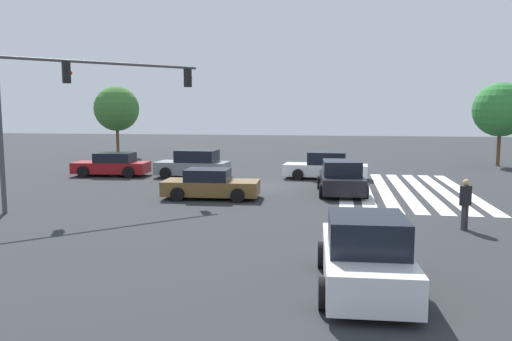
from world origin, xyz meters
The scene contains 12 objects.
ground_plane centered at (0.00, 0.00, 0.00)m, with size 114.21×114.21×0.00m, color #2B2D30.
crosswalk_markings centered at (0.00, -7.47, 0.00)m, with size 12.32×6.30×0.01m.
traffic_signal_mast centered at (-6.53, 6.53, 4.56)m, with size 6.10×6.10×6.18m.
car_0 centered at (-3.92, 1.43, 0.62)m, with size 2.18×4.38×1.34m.
car_1 centered at (-1.62, -4.41, 0.74)m, with size 4.45×2.42×1.60m.
car_2 centered at (3.59, -3.53, 0.71)m, with size 2.17×4.89×1.57m.
car_3 centered at (2.82, 9.36, 0.67)m, with size 2.27×4.59×1.42m.
car_4 centered at (-14.62, -4.88, 0.75)m, with size 4.49×2.21×1.69m.
car_5 centered at (2.94, 4.25, 0.77)m, with size 2.26×4.34×1.64m.
pedestrian centered at (-8.41, -8.42, 0.95)m, with size 0.41×0.41×1.70m.
tree_corner_a centered at (15.57, 14.90, 4.16)m, with size 3.87×3.87×6.10m.
tree_corner_b centered at (12.55, -15.58, 4.05)m, with size 3.85×3.85×5.98m.
Camera 1 is at (-25.54, -4.25, 3.90)m, focal length 35.00 mm.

